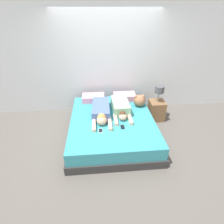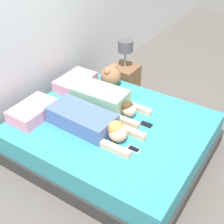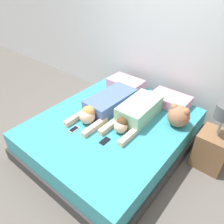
{
  "view_description": "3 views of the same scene",
  "coord_description": "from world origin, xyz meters",
  "px_view_note": "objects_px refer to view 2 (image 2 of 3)",
  "views": [
    {
      "loc": [
        -0.28,
        -3.14,
        2.54
      ],
      "look_at": [
        0.0,
        0.0,
        0.59
      ],
      "focal_mm": 28.0,
      "sensor_mm": 36.0,
      "label": 1
    },
    {
      "loc": [
        -2.4,
        -1.55,
        2.65
      ],
      "look_at": [
        0.0,
        0.0,
        0.59
      ],
      "focal_mm": 50.0,
      "sensor_mm": 36.0,
      "label": 2
    },
    {
      "loc": [
        1.45,
        -1.77,
        2.22
      ],
      "look_at": [
        0.0,
        0.0,
        0.59
      ],
      "focal_mm": 35.0,
      "sensor_mm": 36.0,
      "label": 3
    }
  ],
  "objects_px": {
    "cell_phone_right": "(146,124)",
    "pillow_head_right": "(76,82)",
    "bed": "(112,137)",
    "person_right": "(105,100)",
    "cell_phone_left": "(134,149)",
    "nightstand": "(125,78)",
    "pillow_head_left": "(33,111)",
    "plush_toy": "(111,76)",
    "person_left": "(90,122)"
  },
  "relations": [
    {
      "from": "cell_phone_left",
      "to": "plush_toy",
      "type": "height_order",
      "value": "plush_toy"
    },
    {
      "from": "person_left",
      "to": "nightstand",
      "type": "bearing_deg",
      "value": 15.66
    },
    {
      "from": "cell_phone_right",
      "to": "person_left",
      "type": "bearing_deg",
      "value": 129.57
    },
    {
      "from": "pillow_head_left",
      "to": "plush_toy",
      "type": "xyz_separation_m",
      "value": [
        1.1,
        -0.37,
        0.07
      ]
    },
    {
      "from": "cell_phone_right",
      "to": "plush_toy",
      "type": "height_order",
      "value": "plush_toy"
    },
    {
      "from": "pillow_head_left",
      "to": "nightstand",
      "type": "bearing_deg",
      "value": -11.15
    },
    {
      "from": "person_left",
      "to": "cell_phone_right",
      "type": "bearing_deg",
      "value": -50.43
    },
    {
      "from": "cell_phone_right",
      "to": "nightstand",
      "type": "relative_size",
      "value": 0.15
    },
    {
      "from": "bed",
      "to": "nightstand",
      "type": "xyz_separation_m",
      "value": [
        1.18,
        0.53,
        0.09
      ]
    },
    {
      "from": "bed",
      "to": "cell_phone_left",
      "type": "relative_size",
      "value": 16.04
    },
    {
      "from": "plush_toy",
      "to": "pillow_head_left",
      "type": "bearing_deg",
      "value": 161.36
    },
    {
      "from": "bed",
      "to": "cell_phone_left",
      "type": "bearing_deg",
      "value": -120.94
    },
    {
      "from": "person_right",
      "to": "cell_phone_left",
      "type": "bearing_deg",
      "value": -125.37
    },
    {
      "from": "pillow_head_right",
      "to": "cell_phone_left",
      "type": "height_order",
      "value": "pillow_head_right"
    },
    {
      "from": "pillow_head_left",
      "to": "cell_phone_left",
      "type": "bearing_deg",
      "value": -83.93
    },
    {
      "from": "person_left",
      "to": "plush_toy",
      "type": "bearing_deg",
      "value": 19.82
    },
    {
      "from": "cell_phone_right",
      "to": "nightstand",
      "type": "xyz_separation_m",
      "value": [
        1.0,
        0.89,
        -0.14
      ]
    },
    {
      "from": "cell_phone_left",
      "to": "person_left",
      "type": "bearing_deg",
      "value": 86.59
    },
    {
      "from": "person_left",
      "to": "cell_phone_right",
      "type": "xyz_separation_m",
      "value": [
        0.41,
        -0.49,
        -0.09
      ]
    },
    {
      "from": "pillow_head_right",
      "to": "nightstand",
      "type": "bearing_deg",
      "value": -21.77
    },
    {
      "from": "cell_phone_left",
      "to": "nightstand",
      "type": "height_order",
      "value": "nightstand"
    },
    {
      "from": "bed",
      "to": "plush_toy",
      "type": "bearing_deg",
      "value": 34.18
    },
    {
      "from": "plush_toy",
      "to": "person_left",
      "type": "bearing_deg",
      "value": -160.18
    },
    {
      "from": "person_left",
      "to": "cell_phone_right",
      "type": "height_order",
      "value": "person_left"
    },
    {
      "from": "person_right",
      "to": "cell_phone_right",
      "type": "xyz_separation_m",
      "value": [
        -0.04,
        -0.59,
        -0.11
      ]
    },
    {
      "from": "pillow_head_right",
      "to": "cell_phone_right",
      "type": "xyz_separation_m",
      "value": [
        -0.22,
        -1.2,
        -0.07
      ]
    },
    {
      "from": "pillow_head_left",
      "to": "person_left",
      "type": "height_order",
      "value": "person_left"
    },
    {
      "from": "cell_phone_left",
      "to": "pillow_head_left",
      "type": "bearing_deg",
      "value": 96.07
    },
    {
      "from": "cell_phone_left",
      "to": "plush_toy",
      "type": "distance_m",
      "value": 1.34
    },
    {
      "from": "pillow_head_left",
      "to": "nightstand",
      "type": "xyz_separation_m",
      "value": [
        1.58,
        -0.31,
        -0.21
      ]
    },
    {
      "from": "pillow_head_right",
      "to": "person_left",
      "type": "distance_m",
      "value": 0.95
    },
    {
      "from": "pillow_head_right",
      "to": "person_left",
      "type": "xyz_separation_m",
      "value": [
        -0.63,
        -0.71,
        0.02
      ]
    },
    {
      "from": "person_left",
      "to": "nightstand",
      "type": "distance_m",
      "value": 1.48
    },
    {
      "from": "pillow_head_right",
      "to": "person_right",
      "type": "bearing_deg",
      "value": -106.68
    },
    {
      "from": "cell_phone_left",
      "to": "nightstand",
      "type": "distance_m",
      "value": 1.75
    },
    {
      "from": "cell_phone_right",
      "to": "pillow_head_right",
      "type": "bearing_deg",
      "value": 79.58
    },
    {
      "from": "cell_phone_left",
      "to": "nightstand",
      "type": "bearing_deg",
      "value": 34.04
    },
    {
      "from": "pillow_head_left",
      "to": "nightstand",
      "type": "relative_size",
      "value": 0.61
    },
    {
      "from": "pillow_head_left",
      "to": "cell_phone_right",
      "type": "height_order",
      "value": "pillow_head_left"
    },
    {
      "from": "plush_toy",
      "to": "person_right",
      "type": "bearing_deg",
      "value": -153.89
    },
    {
      "from": "cell_phone_right",
      "to": "person_right",
      "type": "bearing_deg",
      "value": 86.26
    },
    {
      "from": "cell_phone_right",
      "to": "bed",
      "type": "bearing_deg",
      "value": 116.91
    },
    {
      "from": "pillow_head_right",
      "to": "person_right",
      "type": "height_order",
      "value": "person_right"
    },
    {
      "from": "person_left",
      "to": "pillow_head_left",
      "type": "bearing_deg",
      "value": 103.64
    },
    {
      "from": "pillow_head_left",
      "to": "cell_phone_left",
      "type": "distance_m",
      "value": 1.29
    },
    {
      "from": "bed",
      "to": "pillow_head_right",
      "type": "bearing_deg",
      "value": 64.69
    },
    {
      "from": "bed",
      "to": "cell_phone_right",
      "type": "height_order",
      "value": "cell_phone_right"
    },
    {
      "from": "person_right",
      "to": "cell_phone_left",
      "type": "relative_size",
      "value": 7.14
    },
    {
      "from": "bed",
      "to": "person_right",
      "type": "bearing_deg",
      "value": 47.62
    },
    {
      "from": "pillow_head_left",
      "to": "pillow_head_right",
      "type": "relative_size",
      "value": 1.0
    }
  ]
}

